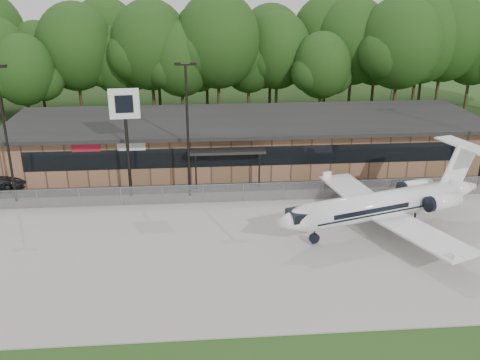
{
  "coord_description": "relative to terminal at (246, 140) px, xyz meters",
  "views": [
    {
      "loc": [
        -4.28,
        -21.66,
        15.89
      ],
      "look_at": [
        -1.51,
        12.0,
        2.96
      ],
      "focal_mm": 40.0,
      "sensor_mm": 36.0,
      "label": 1
    }
  ],
  "objects": [
    {
      "name": "ground",
      "position": [
        0.0,
        -23.94,
        -2.18
      ],
      "size": [
        160.0,
        160.0,
        0.0
      ],
      "primitive_type": "plane",
      "color": "#264719",
      "rests_on": "ground"
    },
    {
      "name": "apron",
      "position": [
        0.0,
        -15.94,
        -2.14
      ],
      "size": [
        64.0,
        18.0,
        0.08
      ],
      "primitive_type": "cube",
      "color": "#9E9B93",
      "rests_on": "ground"
    },
    {
      "name": "parking_lot",
      "position": [
        0.0,
        -4.44,
        -2.15
      ],
      "size": [
        50.0,
        9.0,
        0.06
      ],
      "primitive_type": "cube",
      "color": "#383835",
      "rests_on": "ground"
    },
    {
      "name": "terminal",
      "position": [
        0.0,
        0.0,
        0.0
      ],
      "size": [
        41.0,
        11.65,
        4.3
      ],
      "color": "#916148",
      "rests_on": "ground"
    },
    {
      "name": "fence",
      "position": [
        0.0,
        -8.94,
        -1.4
      ],
      "size": [
        46.0,
        0.04,
        1.52
      ],
      "color": "gray",
      "rests_on": "ground"
    },
    {
      "name": "treeline",
      "position": [
        0.0,
        18.06,
        5.32
      ],
      "size": [
        72.0,
        12.0,
        15.0
      ],
      "primitive_type": null,
      "color": "#1A320F",
      "rests_on": "ground"
    },
    {
      "name": "radio_mast",
      "position": [
        22.0,
        24.06,
        10.32
      ],
      "size": [
        0.2,
        0.2,
        25.0
      ],
      "primitive_type": "cylinder",
      "color": "gray",
      "rests_on": "ground"
    },
    {
      "name": "light_pole_left",
      "position": [
        -18.0,
        -7.44,
        3.8
      ],
      "size": [
        1.55,
        0.3,
        10.23
      ],
      "color": "black",
      "rests_on": "ground"
    },
    {
      "name": "light_pole_mid",
      "position": [
        -5.0,
        -7.44,
        3.8
      ],
      "size": [
        1.55,
        0.3,
        10.23
      ],
      "color": "black",
      "rests_on": "ground"
    },
    {
      "name": "business_jet",
      "position": [
        7.86,
        -14.51,
        -0.26
      ],
      "size": [
        15.74,
        14.11,
        5.34
      ],
      "rotation": [
        0.0,
        0.0,
        0.3
      ],
      "color": "white",
      "rests_on": "ground"
    },
    {
      "name": "pole_sign",
      "position": [
        -9.49,
        -7.14,
        4.22
      ],
      "size": [
        2.2,
        0.43,
        8.36
      ],
      "rotation": [
        0.0,
        0.0,
        0.08
      ],
      "color": "black",
      "rests_on": "ground"
    }
  ]
}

